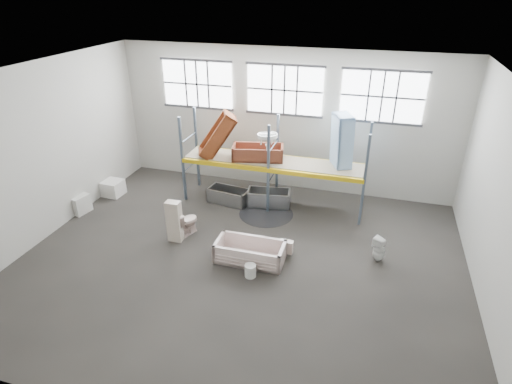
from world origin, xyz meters
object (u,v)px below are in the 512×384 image
at_px(bathtub_beige, 250,252).
at_px(steel_tub_right, 269,198).
at_px(toilet_white, 379,249).
at_px(blue_tub_upright, 342,142).
at_px(cistern_tall, 174,221).
at_px(steel_tub_left, 229,196).
at_px(toilet_beige, 186,222).
at_px(rust_tub_flat, 258,153).
at_px(bucket, 250,271).
at_px(carton_near, 77,203).

height_order(bathtub_beige, steel_tub_right, bathtub_beige).
distance_m(toilet_white, blue_tub_upright, 3.64).
height_order(cistern_tall, steel_tub_left, cistern_tall).
relative_size(toilet_beige, steel_tub_right, 0.58).
distance_m(cistern_tall, rust_tub_flat, 3.67).
xyz_separation_m(rust_tub_flat, blue_tub_upright, (2.68, 0.23, 0.58)).
distance_m(bathtub_beige, cistern_tall, 2.46).
height_order(toilet_white, bucket, toilet_white).
xyz_separation_m(bathtub_beige, bucket, (0.22, -0.68, -0.10)).
bearing_deg(toilet_beige, bathtub_beige, -177.30).
height_order(bathtub_beige, bucket, bathtub_beige).
bearing_deg(cistern_tall, toilet_beige, 67.16).
bearing_deg(steel_tub_left, bucket, -62.59).
xyz_separation_m(toilet_beige, toilet_white, (5.65, 0.25, -0.05)).
bearing_deg(toilet_white, bucket, -37.89).
relative_size(blue_tub_upright, bucket, 5.00).
bearing_deg(rust_tub_flat, bathtub_beige, -77.37).
height_order(cistern_tall, rust_tub_flat, rust_tub_flat).
bearing_deg(bucket, steel_tub_right, 97.85).
relative_size(cistern_tall, bucket, 3.69).
relative_size(toilet_beige, rust_tub_flat, 0.50).
height_order(bathtub_beige, toilet_beige, toilet_beige).
xyz_separation_m(steel_tub_right, carton_near, (-6.01, -2.23, 0.04)).
xyz_separation_m(steel_tub_left, carton_near, (-4.63, -2.01, 0.05)).
relative_size(toilet_white, blue_tub_upright, 0.42).
relative_size(cistern_tall, toilet_white, 1.76).
relative_size(cistern_tall, steel_tub_right, 0.89).
distance_m(bathtub_beige, carton_near, 6.41).
relative_size(cistern_tall, blue_tub_upright, 0.74).
bearing_deg(rust_tub_flat, carton_near, -156.81).
bearing_deg(carton_near, steel_tub_left, 23.51).
distance_m(cistern_tall, bucket, 2.86).
height_order(blue_tub_upright, carton_near, blue_tub_upright).
bearing_deg(bathtub_beige, toilet_beige, 161.34).
bearing_deg(steel_tub_right, bucket, -82.15).
bearing_deg(carton_near, toilet_beige, -3.78).
distance_m(toilet_beige, cistern_tall, 0.48).
xyz_separation_m(toilet_beige, bucket, (2.47, -1.41, -0.24)).
bearing_deg(toilet_beige, cistern_tall, 89.48).
xyz_separation_m(rust_tub_flat, carton_near, (-5.57, -2.39, -1.52)).
height_order(toilet_white, carton_near, toilet_white).
bearing_deg(toilet_beige, blue_tub_upright, -124.57).
distance_m(steel_tub_left, steel_tub_right, 1.39).
bearing_deg(steel_tub_right, bathtub_beige, -84.29).
distance_m(bathtub_beige, steel_tub_left, 3.47).
bearing_deg(carton_near, cistern_tall, -9.67).
relative_size(cistern_tall, rust_tub_flat, 0.77).
distance_m(rust_tub_flat, blue_tub_upright, 2.75).
xyz_separation_m(bathtub_beige, blue_tub_upright, (1.92, 3.62, 2.12)).
bearing_deg(rust_tub_flat, toilet_white, -30.09).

